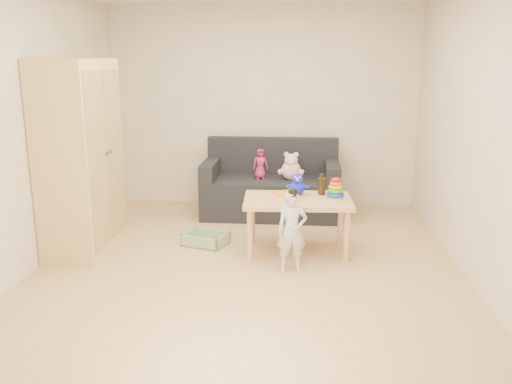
# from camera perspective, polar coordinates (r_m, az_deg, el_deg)

# --- Properties ---
(room) EXTENTS (4.50, 4.50, 4.50)m
(room) POSITION_cam_1_polar(r_m,az_deg,el_deg) (4.96, -0.79, 6.61)
(room) COLOR tan
(room) RESTS_ON ground
(wardrobe) EXTENTS (0.54, 1.07, 1.93)m
(wardrobe) POSITION_cam_1_polar(r_m,az_deg,el_deg) (5.72, -17.98, 3.51)
(wardrobe) COLOR #D9C077
(wardrobe) RESTS_ON ground
(sofa) EXTENTS (1.69, 0.87, 0.47)m
(sofa) POSITION_cam_1_polar(r_m,az_deg,el_deg) (6.80, 1.57, -0.50)
(sofa) COLOR black
(sofa) RESTS_ON ground
(play_table) EXTENTS (1.09, 0.71, 0.56)m
(play_table) POSITION_cam_1_polar(r_m,az_deg,el_deg) (5.52, 4.36, -3.52)
(play_table) COLOR tan
(play_table) RESTS_ON ground
(storage_bin) EXTENTS (0.52, 0.45, 0.13)m
(storage_bin) POSITION_cam_1_polar(r_m,az_deg,el_deg) (5.80, -5.30, -4.92)
(storage_bin) COLOR #89A879
(storage_bin) RESTS_ON ground
(toddler) EXTENTS (0.30, 0.23, 0.75)m
(toddler) POSITION_cam_1_polar(r_m,az_deg,el_deg) (5.01, 3.81, -4.24)
(toddler) COLOR beige
(toddler) RESTS_ON ground
(pink_bear) EXTENTS (0.30, 0.27, 0.29)m
(pink_bear) POSITION_cam_1_polar(r_m,az_deg,el_deg) (6.66, 3.71, 2.53)
(pink_bear) COLOR #FCBAD1
(pink_bear) RESTS_ON sofa
(doll) EXTENTS (0.21, 0.17, 0.37)m
(doll) POSITION_cam_1_polar(r_m,az_deg,el_deg) (6.69, 0.46, 2.96)
(doll) COLOR #AD205C
(doll) RESTS_ON sofa
(ring_stacker) EXTENTS (0.18, 0.18, 0.21)m
(ring_stacker) POSITION_cam_1_polar(r_m,az_deg,el_deg) (5.47, 8.35, 0.18)
(ring_stacker) COLOR #CAB70A
(ring_stacker) RESTS_ON play_table
(brown_bottle) EXTENTS (0.08, 0.08, 0.22)m
(brown_bottle) POSITION_cam_1_polar(r_m,az_deg,el_deg) (5.60, 6.93, 0.67)
(brown_bottle) COLOR black
(brown_bottle) RESTS_ON play_table
(blue_plush) EXTENTS (0.22, 0.19, 0.23)m
(blue_plush) POSITION_cam_1_polar(r_m,az_deg,el_deg) (5.56, 4.38, 0.87)
(blue_plush) COLOR #1928E9
(blue_plush) RESTS_ON play_table
(wooden_figure) EXTENTS (0.05, 0.04, 0.11)m
(wooden_figure) POSITION_cam_1_polar(r_m,az_deg,el_deg) (5.40, 3.58, -0.16)
(wooden_figure) COLOR brown
(wooden_figure) RESTS_ON play_table
(yellow_book) EXTENTS (0.27, 0.27, 0.02)m
(yellow_book) POSITION_cam_1_polar(r_m,az_deg,el_deg) (5.60, 3.05, -0.14)
(yellow_book) COLOR orange
(yellow_book) RESTS_ON play_table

